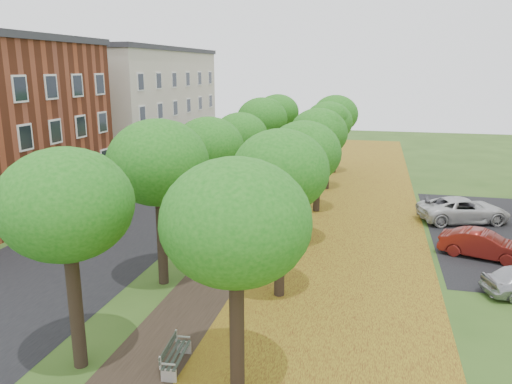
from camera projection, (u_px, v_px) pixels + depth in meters
The scene contains 11 objects.
ground at pixel (150, 376), 14.24m from camera, with size 120.00×120.00×0.00m, color #2D4C19.
street_asphalt at pixel (143, 213), 30.10m from camera, with size 8.00×70.00×0.01m, color black.
footpath at pixel (264, 222), 28.39m from camera, with size 3.20×70.00×0.01m, color black.
leaf_verge at pixel (353, 229), 27.26m from camera, with size 7.50×70.00×0.01m, color #9D901D.
tree_row_west at pixel (226, 141), 27.78m from camera, with size 3.69×33.69×6.19m.
tree_row_east at pixel (312, 144), 26.70m from camera, with size 3.69×33.69×6.19m.
building_cream at pixel (133, 103), 47.97m from camera, with size 10.30×20.30×10.40m.
bench at pixel (175, 355), 14.56m from camera, with size 0.60×1.64×0.76m.
car_red at pixel (483, 245), 22.97m from camera, with size 1.33×3.81×1.26m, color maroon.
car_grey at pixel (462, 209), 28.79m from camera, with size 1.72×4.23×1.23m, color #38373D.
car_white at pixel (463, 210), 28.34m from camera, with size 2.32×5.03×1.40m, color silver.
Camera 1 is at (5.89, -11.49, 8.54)m, focal length 35.00 mm.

